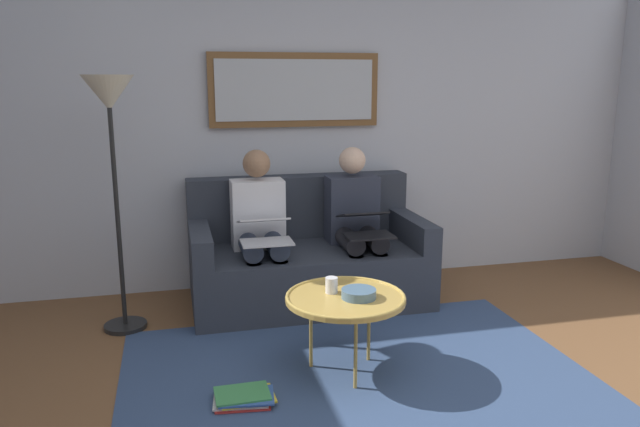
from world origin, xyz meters
name	(u,v)px	position (x,y,z in m)	size (l,w,h in m)	color
wall_rear	(293,122)	(0.00, -2.60, 1.30)	(6.00, 0.12, 2.60)	#B7BCC6
area_rug	(356,374)	(0.00, -0.85, 0.00)	(2.60, 1.80, 0.01)	#33476B
couch	(307,258)	(0.00, -2.12, 0.31)	(1.72, 0.90, 0.90)	#2D333D
framed_mirror	(295,90)	(0.00, -2.51, 1.55)	(1.33, 0.05, 0.56)	brown
coffee_table	(345,298)	(0.05, -0.90, 0.44)	(0.67, 0.67, 0.46)	tan
cup	(332,285)	(0.11, -0.98, 0.50)	(0.07, 0.07, 0.09)	silver
bowl	(359,294)	(-0.01, -0.86, 0.48)	(0.19, 0.19, 0.05)	slate
person_left	(356,220)	(-0.36, -2.05, 0.61)	(0.38, 0.58, 1.14)	#2D3342
laptop_black	(365,224)	(-0.36, -1.81, 0.63)	(0.34, 0.38, 0.16)	black
person_right	(260,225)	(0.36, -2.05, 0.61)	(0.38, 0.58, 1.14)	silver
laptop_silver	(265,230)	(0.36, -1.81, 0.63)	(0.34, 0.37, 0.16)	silver
magazine_stack	(244,397)	(0.65, -0.70, 0.03)	(0.33, 0.25, 0.05)	red
standing_lamp	(110,122)	(1.31, -1.85, 1.37)	(0.32, 0.32, 1.66)	black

